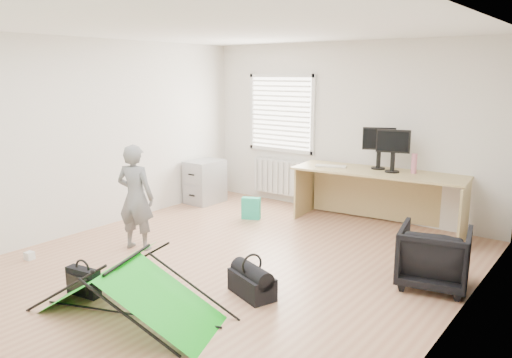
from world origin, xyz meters
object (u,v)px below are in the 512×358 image
Objects in this scene: office_chair at (434,257)px; duffel_bag at (252,284)px; desk at (377,199)px; filing_cabinet at (205,182)px; kite at (130,288)px; laptop_bag at (84,282)px; monitor_right at (393,157)px; person at (136,197)px; monitor_left at (379,154)px; thermos at (414,164)px; storage_crate at (433,269)px.

duffel_bag is (-1.39, -1.34, -0.21)m from office_chair.
desk is 3.32× the size of filing_cabinet.
kite reaches higher than laptop_bag.
monitor_right is at bearing 57.01° from kite.
person is at bearing 6.35° from office_chair.
laptop_bag is (-2.76, -2.37, -0.18)m from office_chair.
monitor_right reaches higher than desk.
filing_cabinet reaches higher than laptop_bag.
person reaches higher than desk.
monitor_right is at bearing 9.93° from filing_cabinet.
monitor_right is 3.12m from duffel_bag.
monitor_right is 3.58m from person.
duffel_bag is (-0.25, -2.97, -0.95)m from monitor_right.
monitor_right is 0.88× the size of duffel_bag.
monitor_left is 1.22× the size of laptop_bag.
filing_cabinet is 1.58× the size of monitor_left.
thermos reaches higher than office_chair.
storage_crate is (1.11, -1.49, -0.93)m from monitor_right.
laptop_bag reaches higher than storage_crate.
filing_cabinet is at bearing 173.99° from monitor_right.
kite is at bearing -117.19° from monitor_right.
monitor_right is 0.34× the size of person.
thermos is 3.83m from person.
office_chair is at bearing -74.77° from monitor_left.
person is at bearing -148.89° from monitor_left.
thermos is 0.52× the size of duffel_bag.
laptop_bag is at bearing -115.79° from desk.
kite is (-0.63, -4.11, -0.78)m from monitor_left.
duffel_bag is at bearing -132.74° from storage_crate.
filing_cabinet is 4.19m from kite.
monitor_right is (0.18, 0.04, 0.64)m from desk.
filing_cabinet reaches higher than storage_crate.
thermos is (3.44, 0.59, 0.61)m from filing_cabinet.
storage_crate is (-0.03, 0.13, -0.19)m from office_chair.
monitor_left is 0.54m from thermos.
desk is 0.67m from monitor_left.
laptop_bag is (1.55, -3.51, -0.23)m from filing_cabinet.
office_chair is 3.61m from person.
desk is at bearing -162.08° from thermos.
kite is at bearing -105.90° from desk.
thermos is at bearing 117.73° from storage_crate.
person is 3.65m from storage_crate.
office_chair reaches higher than laptop_bag.
laptop_bag is 0.72× the size of duffel_bag.
person is (-3.42, -1.12, 0.35)m from office_chair.
kite is 3.20m from storage_crate.
duffel_bag is (-0.06, -2.92, -0.30)m from desk.
desk reaches higher than office_chair.
filing_cabinet is 3.84m from laptop_bag.
person reaches higher than thermos.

